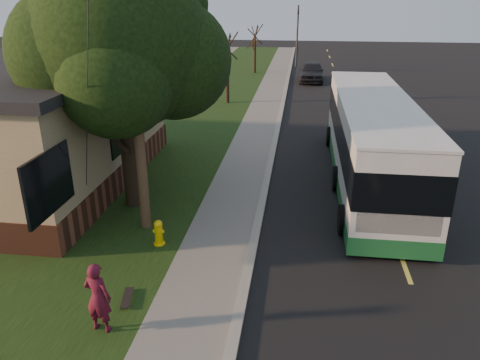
% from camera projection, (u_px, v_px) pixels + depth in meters
% --- Properties ---
extents(ground, '(120.00, 120.00, 0.00)m').
position_uv_depth(ground, '(252.00, 253.00, 12.76)').
color(ground, black).
rests_on(ground, ground).
extents(road, '(8.00, 80.00, 0.01)m').
position_uv_depth(road, '(362.00, 147.00, 21.47)').
color(road, black).
rests_on(road, ground).
extents(curb, '(0.25, 80.00, 0.12)m').
position_uv_depth(curb, '(275.00, 142.00, 21.93)').
color(curb, gray).
rests_on(curb, ground).
extents(sidewalk, '(2.00, 80.00, 0.08)m').
position_uv_depth(sidewalk, '(254.00, 142.00, 22.06)').
color(sidewalk, slate).
rests_on(sidewalk, ground).
extents(grass_verge, '(5.00, 80.00, 0.07)m').
position_uv_depth(grass_verge, '(181.00, 139.00, 22.48)').
color(grass_verge, black).
rests_on(grass_verge, ground).
extents(fire_hydrant, '(0.32, 0.32, 0.74)m').
position_uv_depth(fire_hydrant, '(159.00, 233.00, 12.91)').
color(fire_hydrant, yellow).
rests_on(fire_hydrant, grass_verge).
extents(utility_pole, '(2.86, 3.21, 9.07)m').
position_uv_depth(utility_pole, '(133.00, 72.00, 12.34)').
color(utility_pole, '#473321').
rests_on(utility_pole, ground).
extents(leafy_tree, '(6.30, 6.00, 7.80)m').
position_uv_depth(leafy_tree, '(123.00, 45.00, 13.76)').
color(leafy_tree, black).
rests_on(leafy_tree, grass_verge).
extents(bare_tree_near, '(1.38, 1.21, 4.31)m').
position_uv_depth(bare_tree_near, '(227.00, 69.00, 28.92)').
color(bare_tree_near, black).
rests_on(bare_tree_near, grass_verge).
extents(bare_tree_far, '(1.38, 1.21, 4.03)m').
position_uv_depth(bare_tree_far, '(255.00, 50.00, 39.95)').
color(bare_tree_far, black).
rests_on(bare_tree_far, grass_verge).
extents(traffic_signal, '(0.18, 0.22, 5.50)m').
position_uv_depth(traffic_signal, '(297.00, 32.00, 42.77)').
color(traffic_signal, '#2D2D30').
rests_on(traffic_signal, ground).
extents(transit_bus, '(2.68, 11.63, 3.15)m').
position_uv_depth(transit_bus, '(371.00, 139.00, 16.91)').
color(transit_bus, silver).
rests_on(transit_bus, ground).
extents(skateboarder, '(0.62, 0.46, 1.58)m').
position_uv_depth(skateboarder, '(98.00, 297.00, 9.47)').
color(skateboarder, '#511022').
rests_on(skateboarder, grass_verge).
extents(skateboard_main, '(0.35, 0.82, 0.07)m').
position_uv_depth(skateboard_main, '(127.00, 298.00, 10.67)').
color(skateboard_main, black).
rests_on(skateboard_main, grass_verge).
extents(dumpster, '(1.98, 1.81, 1.41)m').
position_uv_depth(dumpster, '(57.00, 134.00, 20.66)').
color(dumpster, black).
rests_on(dumpster, building_lot).
extents(distant_car, '(1.89, 4.55, 1.54)m').
position_uv_depth(distant_car, '(312.00, 71.00, 36.81)').
color(distant_car, black).
rests_on(distant_car, ground).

